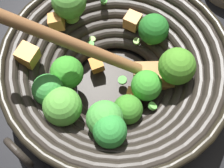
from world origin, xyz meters
TOP-DOWN VIEW (x-y plane):
  - ground_plane at (0.00, 0.00)m, footprint 4.00×4.00m
  - wok at (-0.00, -0.00)m, footprint 0.37×0.37m

SIDE VIEW (x-z plane):
  - ground_plane at x=0.00m, z-range 0.00..0.00m
  - wok at x=0.00m, z-range -0.05..0.18m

